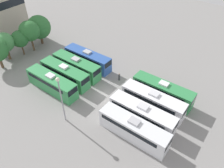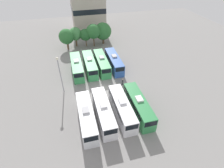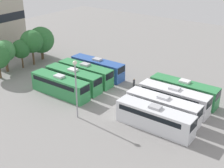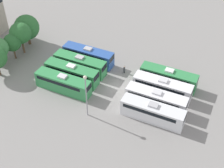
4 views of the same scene
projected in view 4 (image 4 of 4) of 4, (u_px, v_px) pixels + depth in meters
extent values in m
plane|color=gray|center=(116.00, 87.00, 59.72)|extent=(117.08, 117.08, 0.00)
cube|color=silver|center=(152.00, 113.00, 52.33)|extent=(2.55, 10.83, 3.17)
cube|color=black|center=(151.00, 108.00, 51.85)|extent=(2.59, 9.21, 0.70)
cube|color=black|center=(185.00, 119.00, 50.02)|extent=(2.24, 0.08, 1.11)
cube|color=#B2B2B7|center=(153.00, 105.00, 51.20)|extent=(1.20, 1.60, 0.35)
cube|color=white|center=(156.00, 100.00, 54.71)|extent=(2.55, 10.83, 3.17)
cube|color=black|center=(155.00, 96.00, 54.22)|extent=(2.59, 9.21, 0.70)
cube|color=black|center=(187.00, 105.00, 52.39)|extent=(2.24, 0.08, 1.11)
cube|color=silver|center=(157.00, 92.00, 53.57)|extent=(1.20, 1.60, 0.35)
cube|color=white|center=(162.00, 88.00, 57.18)|extent=(2.55, 10.83, 3.17)
cube|color=black|center=(161.00, 84.00, 56.69)|extent=(2.59, 9.21, 0.70)
cube|color=black|center=(192.00, 93.00, 54.86)|extent=(2.24, 0.08, 1.11)
cube|color=silver|center=(163.00, 80.00, 56.04)|extent=(1.20, 1.60, 0.35)
cube|color=#338C4C|center=(168.00, 78.00, 59.38)|extent=(2.55, 10.83, 3.17)
cube|color=black|center=(168.00, 74.00, 58.90)|extent=(2.59, 9.21, 0.70)
cube|color=black|center=(197.00, 82.00, 57.07)|extent=(2.24, 0.08, 1.11)
cube|color=white|center=(170.00, 70.00, 58.24)|extent=(1.20, 1.60, 0.35)
cube|color=#338C4C|center=(63.00, 84.00, 58.06)|extent=(2.55, 10.83, 3.17)
cube|color=black|center=(61.00, 80.00, 57.58)|extent=(2.59, 9.21, 0.70)
cube|color=black|center=(89.00, 88.00, 55.74)|extent=(2.24, 0.08, 1.11)
cube|color=silver|center=(62.00, 76.00, 56.92)|extent=(1.20, 1.60, 0.35)
cube|color=#338C4C|center=(72.00, 73.00, 60.44)|extent=(2.55, 10.83, 3.17)
cube|color=black|center=(70.00, 69.00, 59.96)|extent=(2.59, 9.21, 0.70)
cube|color=black|center=(96.00, 77.00, 58.13)|extent=(2.24, 0.08, 1.11)
cube|color=white|center=(71.00, 66.00, 59.31)|extent=(1.20, 1.60, 0.35)
cube|color=#338C4C|center=(80.00, 64.00, 62.63)|extent=(2.55, 10.83, 3.17)
cube|color=black|center=(79.00, 60.00, 62.14)|extent=(2.59, 9.21, 0.70)
cube|color=black|center=(104.00, 68.00, 60.31)|extent=(2.24, 0.08, 1.11)
cube|color=#B2B2B7|center=(80.00, 57.00, 61.49)|extent=(1.20, 1.60, 0.35)
cube|color=#2D56A8|center=(88.00, 56.00, 64.92)|extent=(2.55, 10.83, 3.17)
cube|color=black|center=(87.00, 52.00, 64.43)|extent=(2.59, 9.21, 0.70)
cube|color=black|center=(112.00, 59.00, 62.60)|extent=(2.24, 0.08, 1.11)
cube|color=#B2B2B7|center=(88.00, 49.00, 63.78)|extent=(1.20, 1.60, 0.35)
cylinder|color=#333338|center=(124.00, 70.00, 62.69)|extent=(0.36, 0.36, 1.39)
sphere|color=tan|center=(124.00, 67.00, 62.16)|extent=(0.24, 0.24, 0.24)
cylinder|color=gray|center=(86.00, 97.00, 51.49)|extent=(0.20, 0.20, 8.19)
sphere|color=#EAE5C6|center=(85.00, 77.00, 48.72)|extent=(0.60, 0.60, 0.60)
cylinder|color=brown|center=(2.00, 60.00, 64.25)|extent=(0.54, 0.54, 2.76)
cylinder|color=brown|center=(15.00, 53.00, 66.13)|extent=(0.32, 0.32, 2.65)
sphere|color=#28602D|center=(12.00, 43.00, 64.43)|extent=(3.73, 3.73, 3.73)
cylinder|color=brown|center=(23.00, 46.00, 67.54)|extent=(0.41, 0.41, 3.33)
sphere|color=#2D6B33|center=(20.00, 33.00, 65.42)|extent=(4.61, 4.61, 4.61)
cylinder|color=brown|center=(29.00, 39.00, 70.50)|extent=(0.59, 0.59, 2.35)
sphere|color=#2D6B33|center=(27.00, 27.00, 68.48)|extent=(5.55, 5.55, 5.55)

